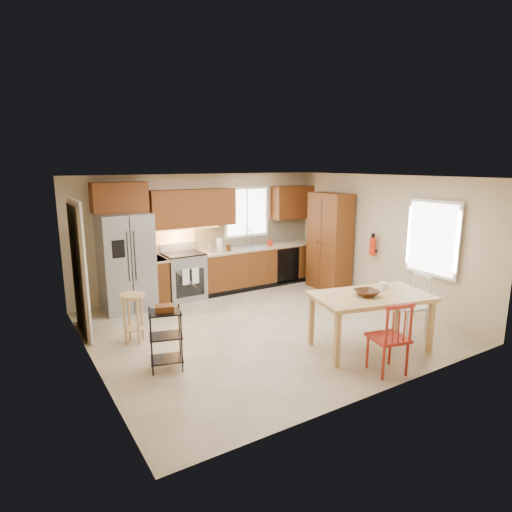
{
  "coord_description": "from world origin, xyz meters",
  "views": [
    {
      "loc": [
        -3.7,
        -5.72,
        2.71
      ],
      "look_at": [
        0.07,
        0.4,
        1.15
      ],
      "focal_mm": 30.0,
      "sensor_mm": 36.0,
      "label": 1
    }
  ],
  "objects_px": {
    "refrigerator": "(126,262)",
    "chair_red": "(388,336)",
    "fire_extinguisher": "(373,246)",
    "dining_table": "(370,322)",
    "range_stove": "(184,277)",
    "bar_stool": "(133,318)",
    "table_jar": "(384,287)",
    "pantry": "(329,242)",
    "table_bowl": "(366,296)",
    "utility_cart": "(166,339)",
    "soap_bottle": "(270,242)",
    "chair_white": "(410,305)"
  },
  "relations": [
    {
      "from": "pantry",
      "to": "table_bowl",
      "type": "bearing_deg",
      "value": -121.53
    },
    {
      "from": "soap_bottle",
      "to": "pantry",
      "type": "relative_size",
      "value": 0.09
    },
    {
      "from": "pantry",
      "to": "bar_stool",
      "type": "distance_m",
      "value": 4.58
    },
    {
      "from": "refrigerator",
      "to": "chair_red",
      "type": "xyz_separation_m",
      "value": [
        2.22,
        -4.29,
        -0.41
      ]
    },
    {
      "from": "chair_red",
      "to": "table_bowl",
      "type": "xyz_separation_m",
      "value": [
        0.24,
        0.65,
        0.34
      ]
    },
    {
      "from": "dining_table",
      "to": "table_jar",
      "type": "distance_m",
      "value": 0.59
    },
    {
      "from": "range_stove",
      "to": "refrigerator",
      "type": "bearing_deg",
      "value": -177.01
    },
    {
      "from": "chair_white",
      "to": "range_stove",
      "type": "bearing_deg",
      "value": 45.86
    },
    {
      "from": "dining_table",
      "to": "utility_cart",
      "type": "height_order",
      "value": "utility_cart"
    },
    {
      "from": "dining_table",
      "to": "bar_stool",
      "type": "bearing_deg",
      "value": 157.59
    },
    {
      "from": "soap_bottle",
      "to": "dining_table",
      "type": "bearing_deg",
      "value": -99.6
    },
    {
      "from": "soap_bottle",
      "to": "fire_extinguisher",
      "type": "xyz_separation_m",
      "value": [
        1.15,
        -1.95,
        0.1
      ]
    },
    {
      "from": "range_stove",
      "to": "table_jar",
      "type": "distance_m",
      "value": 4.04
    },
    {
      "from": "range_stove",
      "to": "bar_stool",
      "type": "height_order",
      "value": "range_stove"
    },
    {
      "from": "range_stove",
      "to": "bar_stool",
      "type": "relative_size",
      "value": 1.2
    },
    {
      "from": "fire_extinguisher",
      "to": "bar_stool",
      "type": "bearing_deg",
      "value": 175.11
    },
    {
      "from": "chair_red",
      "to": "range_stove",
      "type": "bearing_deg",
      "value": 116.69
    },
    {
      "from": "refrigerator",
      "to": "utility_cart",
      "type": "xyz_separation_m",
      "value": [
        -0.23,
        -2.69,
        -0.48
      ]
    },
    {
      "from": "fire_extinguisher",
      "to": "utility_cart",
      "type": "distance_m",
      "value": 4.67
    },
    {
      "from": "fire_extinguisher",
      "to": "table_bowl",
      "type": "relative_size",
      "value": 1.05
    },
    {
      "from": "refrigerator",
      "to": "chair_red",
      "type": "height_order",
      "value": "refrigerator"
    },
    {
      "from": "pantry",
      "to": "bar_stool",
      "type": "relative_size",
      "value": 2.73
    },
    {
      "from": "range_stove",
      "to": "pantry",
      "type": "relative_size",
      "value": 0.44
    },
    {
      "from": "utility_cart",
      "to": "bar_stool",
      "type": "bearing_deg",
      "value": 112.31
    },
    {
      "from": "soap_bottle",
      "to": "range_stove",
      "type": "bearing_deg",
      "value": 177.6
    },
    {
      "from": "soap_bottle",
      "to": "dining_table",
      "type": "distance_m",
      "value": 3.72
    },
    {
      "from": "dining_table",
      "to": "soap_bottle",
      "type": "bearing_deg",
      "value": 93.31
    },
    {
      "from": "bar_stool",
      "to": "soap_bottle",
      "type": "bearing_deg",
      "value": 17.48
    },
    {
      "from": "range_stove",
      "to": "table_jar",
      "type": "bearing_deg",
      "value": -63.58
    },
    {
      "from": "chair_white",
      "to": "pantry",
      "type": "bearing_deg",
      "value": -0.01
    },
    {
      "from": "range_stove",
      "to": "pantry",
      "type": "bearing_deg",
      "value": -18.29
    },
    {
      "from": "fire_extinguisher",
      "to": "soap_bottle",
      "type": "bearing_deg",
      "value": 120.53
    },
    {
      "from": "pantry",
      "to": "fire_extinguisher",
      "type": "xyz_separation_m",
      "value": [
        0.2,
        -1.05,
        0.05
      ]
    },
    {
      "from": "refrigerator",
      "to": "table_jar",
      "type": "relative_size",
      "value": 11.67
    },
    {
      "from": "range_stove",
      "to": "soap_bottle",
      "type": "relative_size",
      "value": 4.82
    },
    {
      "from": "refrigerator",
      "to": "dining_table",
      "type": "relative_size",
      "value": 1.08
    },
    {
      "from": "table_jar",
      "to": "bar_stool",
      "type": "distance_m",
      "value": 3.86
    },
    {
      "from": "range_stove",
      "to": "soap_bottle",
      "type": "distance_m",
      "value": 2.1
    },
    {
      "from": "fire_extinguisher",
      "to": "dining_table",
      "type": "relative_size",
      "value": 0.21
    },
    {
      "from": "refrigerator",
      "to": "pantry",
      "type": "distance_m",
      "value": 4.23
    },
    {
      "from": "refrigerator",
      "to": "fire_extinguisher",
      "type": "xyz_separation_m",
      "value": [
        4.33,
        -1.98,
        0.19
      ]
    },
    {
      "from": "utility_cart",
      "to": "pantry",
      "type": "bearing_deg",
      "value": 38.33
    },
    {
      "from": "chair_white",
      "to": "utility_cart",
      "type": "relative_size",
      "value": 1.17
    },
    {
      "from": "chair_white",
      "to": "utility_cart",
      "type": "bearing_deg",
      "value": 89.41
    },
    {
      "from": "table_jar",
      "to": "bar_stool",
      "type": "xyz_separation_m",
      "value": [
        -3.29,
        1.96,
        -0.48
      ]
    },
    {
      "from": "dining_table",
      "to": "refrigerator",
      "type": "bearing_deg",
      "value": 138.09
    },
    {
      "from": "refrigerator",
      "to": "range_stove",
      "type": "bearing_deg",
      "value": 2.99
    },
    {
      "from": "soap_bottle",
      "to": "table_bowl",
      "type": "distance_m",
      "value": 3.69
    },
    {
      "from": "refrigerator",
      "to": "bar_stool",
      "type": "relative_size",
      "value": 2.37
    },
    {
      "from": "chair_white",
      "to": "table_jar",
      "type": "xyz_separation_m",
      "value": [
        -0.58,
        0.06,
        0.37
      ]
    }
  ]
}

